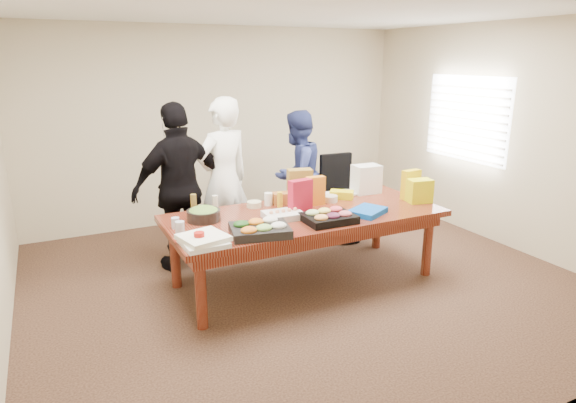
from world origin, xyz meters
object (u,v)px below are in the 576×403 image
person_center (224,180)px  sheet_cake (283,215)px  salad_bowl (204,215)px  office_chair (343,200)px  person_right (297,175)px  conference_table (305,247)px

person_center → sheet_cake: bearing=86.7°
sheet_cake → salad_bowl: salad_bowl is taller
office_chair → salad_bowl: 2.17m
person_right → salad_bowl: size_ratio=5.03×
salad_bowl → sheet_cake: bearing=-21.6°
conference_table → salad_bowl: salad_bowl is taller
person_right → sheet_cake: person_right is taller
conference_table → person_center: bearing=118.4°
person_center → sheet_cake: 1.08m
conference_table → sheet_cake: 0.50m
person_right → office_chair: bearing=112.2°
conference_table → person_right: size_ratio=1.71×
person_right → sheet_cake: bearing=30.3°
office_chair → person_right: person_right is taller
salad_bowl → person_center: bearing=58.1°
conference_table → office_chair: bearing=40.9°
sheet_cake → conference_table: bearing=16.0°
conference_table → person_center: (-0.53, 0.98, 0.56)m
office_chair → sheet_cake: bearing=-140.3°
conference_table → sheet_cake: (-0.28, -0.07, 0.41)m
person_right → salad_bowl: bearing=6.8°
office_chair → person_center: bearing=-179.3°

